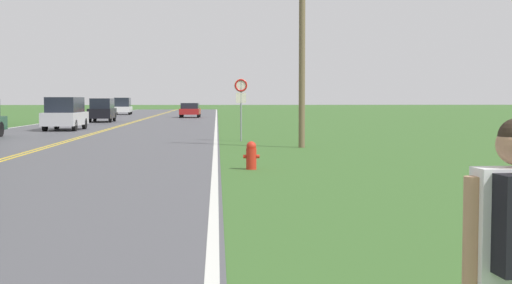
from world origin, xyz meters
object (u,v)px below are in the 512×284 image
(car_silver_suv_mid_far, at_px, (65,113))
(car_black_suv_receding, at_px, (102,110))
(fire_hydrant, at_px, (251,155))
(traffic_sign, at_px, (241,94))
(car_white_van_horizon, at_px, (123,106))
(car_red_hatchback_distant, at_px, (190,110))

(car_silver_suv_mid_far, xyz_separation_m, car_black_suv_receding, (-0.12, 14.37, -0.03))
(car_silver_suv_mid_far, relative_size, car_black_suv_receding, 0.99)
(fire_hydrant, relative_size, traffic_sign, 0.27)
(car_black_suv_receding, bearing_deg, fire_hydrant, -166.94)
(traffic_sign, relative_size, car_white_van_horizon, 0.67)
(traffic_sign, distance_m, car_black_suv_receding, 27.60)
(car_silver_suv_mid_far, height_order, car_white_van_horizon, car_silver_suv_mid_far)
(car_white_van_horizon, bearing_deg, traffic_sign, -169.08)
(fire_hydrant, xyz_separation_m, traffic_sign, (0.15, 12.36, 1.70))
(traffic_sign, bearing_deg, car_black_suv_receding, 111.48)
(car_red_hatchback_distant, bearing_deg, car_black_suv_receding, -25.44)
(traffic_sign, relative_size, car_silver_suv_mid_far, 0.62)
(car_red_hatchback_distant, distance_m, car_white_van_horizon, 14.84)
(traffic_sign, bearing_deg, car_silver_suv_mid_far, 131.46)
(fire_hydrant, distance_m, car_red_hatchback_distant, 50.66)
(car_silver_suv_mid_far, bearing_deg, traffic_sign, -137.28)
(car_white_van_horizon, bearing_deg, car_silver_suv_mid_far, -179.58)
(fire_hydrant, relative_size, car_red_hatchback_distant, 0.20)
(car_black_suv_receding, distance_m, car_red_hatchback_distant, 14.08)
(car_silver_suv_mid_far, xyz_separation_m, car_red_hatchback_distant, (6.33, 26.88, -0.23))
(traffic_sign, distance_m, car_silver_suv_mid_far, 15.11)
(fire_hydrant, bearing_deg, car_black_suv_receding, 104.66)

